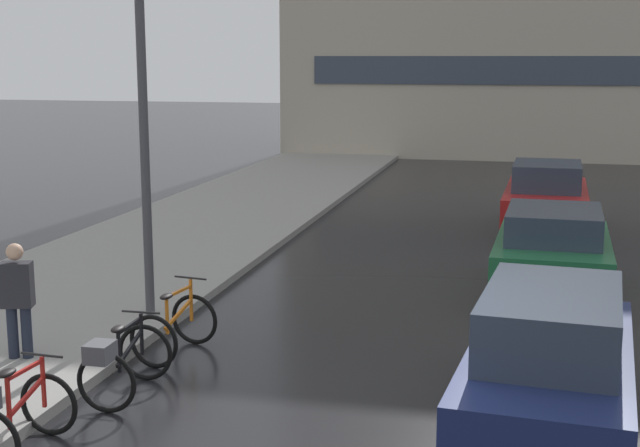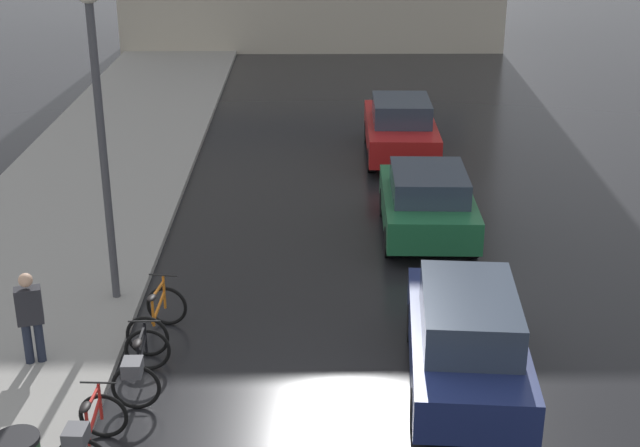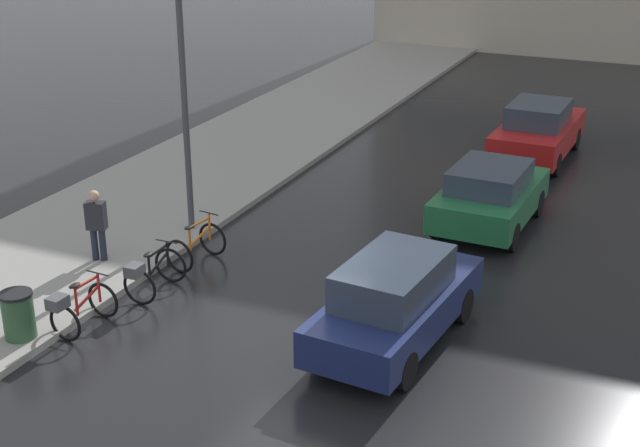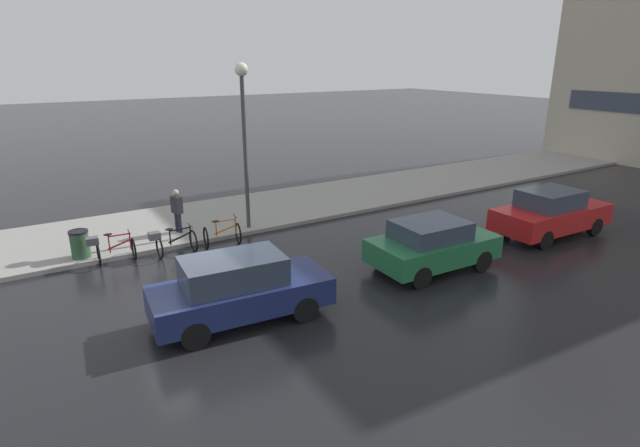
{
  "view_description": "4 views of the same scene",
  "coord_description": "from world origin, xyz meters",
  "views": [
    {
      "loc": [
        1.54,
        -8.84,
        4.03
      ],
      "look_at": [
        -1.59,
        4.46,
        1.48
      ],
      "focal_mm": 50.0,
      "sensor_mm": 36.0,
      "label": 1
    },
    {
      "loc": [
        -0.51,
        -11.2,
        7.43
      ],
      "look_at": [
        -0.33,
        3.1,
        1.7
      ],
      "focal_mm": 50.0,
      "sensor_mm": 36.0,
      "label": 2
    },
    {
      "loc": [
        6.28,
        -12.48,
        7.82
      ],
      "look_at": [
        -0.08,
        1.77,
        1.52
      ],
      "focal_mm": 50.0,
      "sensor_mm": 36.0,
      "label": 3
    },
    {
      "loc": [
        11.89,
        -3.37,
        5.96
      ],
      "look_at": [
        -0.72,
        4.46,
        1.04
      ],
      "focal_mm": 28.0,
      "sensor_mm": 36.0,
      "label": 4
    }
  ],
  "objects": [
    {
      "name": "car_green",
      "position": [
        2.02,
        6.63,
        0.78
      ],
      "size": [
        2.02,
        3.81,
        1.51
      ],
      "color": "#1E6038",
      "rests_on": "ground"
    },
    {
      "name": "car_navy",
      "position": [
        1.86,
        0.62,
        0.82
      ],
      "size": [
        2.04,
        4.32,
        1.63
      ],
      "color": "navy",
      "rests_on": "ground"
    },
    {
      "name": "bicycle_third",
      "position": [
        -3.07,
        2.1,
        0.4
      ],
      "size": [
        0.89,
        1.23,
        1.01
      ],
      "color": "black",
      "rests_on": "ground"
    },
    {
      "name": "bicycle_second",
      "position": [
        -3.07,
        0.42,
        0.49
      ],
      "size": [
        0.75,
        1.41,
        0.94
      ],
      "color": "black",
      "rests_on": "ground"
    },
    {
      "name": "bicycle_nearest",
      "position": [
        -3.42,
        -1.33,
        0.5
      ],
      "size": [
        0.76,
        1.35,
        0.98
      ],
      "color": "black",
      "rests_on": "ground"
    },
    {
      "name": "car_red",
      "position": [
        1.98,
        12.29,
        0.82
      ],
      "size": [
        1.97,
        4.43,
        1.66
      ],
      "color": "#AD1919",
      "rests_on": "ground"
    },
    {
      "name": "pedestrian",
      "position": [
        -4.86,
        1.17,
        0.94
      ],
      "size": [
        0.45,
        0.34,
        1.68
      ],
      "color": "#1E2333",
      "rests_on": "ground"
    },
    {
      "name": "sidewalk_kerb",
      "position": [
        -6.0,
        10.0,
        0.07
      ],
      "size": [
        4.8,
        60.0,
        0.14
      ],
      "primitive_type": "cube",
      "color": "gray",
      "rests_on": "ground"
    },
    {
      "name": "ground_plane",
      "position": [
        0.0,
        0.0,
        0.0
      ],
      "size": [
        140.0,
        140.0,
        0.0
      ],
      "primitive_type": "plane",
      "color": "black"
    },
    {
      "name": "streetlamp",
      "position": [
        -4.05,
        3.48,
        4.05
      ],
      "size": [
        0.45,
        0.45,
        5.84
      ],
      "color": "#424247",
      "rests_on": "ground"
    }
  ]
}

